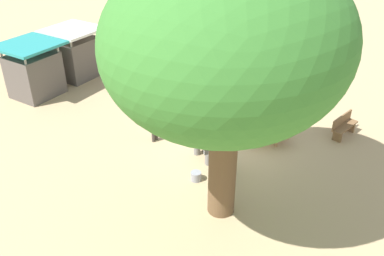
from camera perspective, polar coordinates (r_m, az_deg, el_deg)
ground_plane at (r=15.68m, az=4.19°, el=-3.10°), size 60.00×60.00×0.00m
elephant at (r=14.69m, az=2.53°, el=-1.73°), size 1.54×1.83×1.30m
person_handler at (r=15.83m, az=-5.25°, el=1.22°), size 0.51×0.32×1.62m
shade_tree_main at (r=10.35m, az=4.99°, el=11.44°), size 6.64×6.08×7.69m
wooden_bench at (r=17.37m, az=20.09°, el=0.37°), size 1.45×0.70×0.88m
picnic_table_near at (r=16.34m, az=10.22°, el=0.37°), size 2.05×2.04×0.78m
market_stall_teal at (r=20.69m, az=-20.83°, el=7.15°), size 2.50×2.50×2.52m
market_stall_white at (r=22.21m, az=-15.66°, el=9.57°), size 2.50×2.50×2.52m
feed_bucket at (r=14.08m, az=0.55°, el=-6.62°), size 0.36×0.36×0.32m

